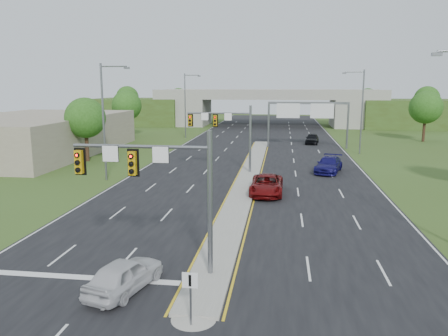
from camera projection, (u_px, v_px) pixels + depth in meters
The scene contains 25 objects.
ground at pixel (210, 276), 20.88m from camera, with size 240.00×240.00×0.00m, color #384A1A.
road at pixel (256, 158), 54.96m from camera, with size 24.00×160.00×0.02m, color black.
median at pixel (248, 176), 43.26m from camera, with size 2.00×54.00×0.16m, color gray.
median_nose at pixel (194, 317), 16.97m from camera, with size 2.00×2.00×0.16m, color gray.
lane_markings at pixel (247, 166), 49.11m from camera, with size 23.72×160.00×0.01m.
signal_mast_near at pixel (162, 179), 20.23m from camera, with size 6.62×0.60×7.00m.
signal_mast_far at pixel (228, 128), 44.57m from camera, with size 6.62×0.60×7.00m.
keep_right_sign at pixel (190, 290), 16.19m from camera, with size 0.60×0.13×2.20m.
sign_gantry at pixel (307, 112), 62.77m from camera, with size 11.58×0.44×6.67m.
overpass at pixel (268, 110), 98.12m from camera, with size 80.00×14.00×8.10m.
lightpole_l_mid at pixel (105, 117), 40.96m from camera, with size 2.85×0.25×11.00m.
lightpole_l_far at pixel (186, 102), 75.04m from camera, with size 2.85×0.25×11.00m.
lightpole_r_far at pixel (361, 108), 56.96m from camera, with size 2.85×0.25×11.00m.
tree_l_near at pixel (85, 118), 51.75m from camera, with size 4.80×4.80×7.60m.
tree_l_mid at pixel (127, 106), 76.55m from camera, with size 5.20×5.20×8.12m.
tree_r_mid at pixel (426, 107), 70.01m from camera, with size 5.20×5.20×8.12m.
tree_back_a at pixel (127, 97), 116.30m from camera, with size 6.00×6.00×8.85m.
tree_back_b at pixel (179, 99), 114.53m from camera, with size 5.60×5.60×8.32m.
tree_back_c at pixel (367, 100), 108.25m from camera, with size 5.60×5.60×8.32m.
tree_back_d at pixel (427, 99), 106.36m from camera, with size 6.00×6.00×8.85m.
commercial_building at pixel (32, 135), 58.42m from camera, with size 18.00×30.00×5.00m, color gray.
car_white at pixel (125, 275), 19.25m from camera, with size 1.75×4.36×1.48m, color silver.
car_far_a at pixel (267, 185), 36.43m from camera, with size 2.64×5.72×1.59m, color #5E090A.
car_far_b at pixel (329, 165), 45.66m from camera, with size 2.26×5.57×1.62m, color #100D4F.
car_far_c at pixel (312, 139), 68.20m from camera, with size 1.89×4.69×1.60m, color black.
Camera 1 is at (3.25, -19.29, 8.97)m, focal length 35.00 mm.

